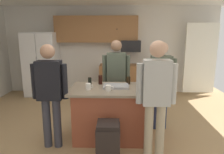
% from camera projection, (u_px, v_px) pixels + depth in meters
% --- Properties ---
extents(floor, '(7.04, 7.04, 0.00)m').
position_uv_depth(floor, '(105.00, 132.00, 4.06)').
color(floor, tan).
rests_on(floor, ground).
extents(back_wall, '(6.40, 0.10, 2.60)m').
position_uv_depth(back_wall, '(110.00, 50.00, 6.52)').
color(back_wall, silver).
rests_on(back_wall, ground).
extents(french_door_window_panel, '(0.90, 0.06, 2.00)m').
position_uv_depth(french_door_window_panel, '(200.00, 59.00, 6.10)').
color(french_door_window_panel, white).
rests_on(french_door_window_panel, ground).
extents(cabinet_run_upper, '(2.40, 0.38, 0.75)m').
position_uv_depth(cabinet_run_upper, '(96.00, 29.00, 6.20)').
color(cabinet_run_upper, '#936038').
extents(cabinet_run_lower, '(1.80, 0.63, 0.90)m').
position_uv_depth(cabinet_run_lower, '(130.00, 80.00, 6.37)').
color(cabinet_run_lower, '#936038').
rests_on(cabinet_run_lower, ground).
extents(refrigerator, '(0.92, 0.76, 1.84)m').
position_uv_depth(refrigerator, '(42.00, 64.00, 6.24)').
color(refrigerator, white).
rests_on(refrigerator, ground).
extents(microwave_over_range, '(0.56, 0.40, 0.32)m').
position_uv_depth(microwave_over_range, '(131.00, 46.00, 6.17)').
color(microwave_over_range, black).
extents(kitchen_island, '(1.42, 0.89, 0.92)m').
position_uv_depth(kitchen_island, '(112.00, 113.00, 3.76)').
color(kitchen_island, '#9E4C33').
rests_on(kitchen_island, ground).
extents(person_guest_left, '(0.57, 0.23, 1.76)m').
position_uv_depth(person_guest_left, '(156.00, 93.00, 3.01)').
color(person_guest_left, tan).
rests_on(person_guest_left, ground).
extents(person_guest_right, '(0.57, 0.22, 1.69)m').
position_uv_depth(person_guest_right, '(161.00, 80.00, 4.02)').
color(person_guest_right, '#232D4C').
rests_on(person_guest_right, ground).
extents(person_guest_by_door, '(0.57, 0.22, 1.70)m').
position_uv_depth(person_guest_by_door, '(116.00, 75.00, 4.42)').
color(person_guest_by_door, '#232D4C').
rests_on(person_guest_by_door, ground).
extents(person_elder_center, '(0.57, 0.22, 1.69)m').
position_uv_depth(person_elder_center, '(50.00, 90.00, 3.35)').
color(person_elder_center, '#383842').
rests_on(person_elder_center, ground).
extents(glass_pilsner, '(0.06, 0.06, 0.14)m').
position_uv_depth(glass_pilsner, '(90.00, 81.00, 3.86)').
color(glass_pilsner, black).
rests_on(glass_pilsner, kitchen_island).
extents(glass_dark_ale, '(0.07, 0.07, 0.14)m').
position_uv_depth(glass_dark_ale, '(142.00, 81.00, 3.88)').
color(glass_dark_ale, black).
rests_on(glass_dark_ale, kitchen_island).
extents(tumbler_amber, '(0.07, 0.07, 0.16)m').
position_uv_depth(tumbler_amber, '(100.00, 80.00, 3.91)').
color(tumbler_amber, black).
rests_on(tumbler_amber, kitchen_island).
extents(glass_stout_tall, '(0.07, 0.07, 0.14)m').
position_uv_depth(glass_stout_tall, '(128.00, 80.00, 3.92)').
color(glass_stout_tall, black).
rests_on(glass_stout_tall, kitchen_island).
extents(glass_short_whisky, '(0.07, 0.07, 0.13)m').
position_uv_depth(glass_short_whisky, '(142.00, 84.00, 3.71)').
color(glass_short_whisky, black).
rests_on(glass_short_whisky, kitchen_island).
extents(mug_ceramic_white, '(0.13, 0.09, 0.11)m').
position_uv_depth(mug_ceramic_white, '(88.00, 87.00, 3.54)').
color(mug_ceramic_white, white).
rests_on(mug_ceramic_white, kitchen_island).
extents(mug_blue_stoneware, '(0.13, 0.09, 0.09)m').
position_uv_depth(mug_blue_stoneware, '(108.00, 88.00, 3.48)').
color(mug_blue_stoneware, white).
rests_on(mug_blue_stoneware, kitchen_island).
extents(serving_tray, '(0.44, 0.30, 0.04)m').
position_uv_depth(serving_tray, '(116.00, 86.00, 3.70)').
color(serving_tray, '#B7B7BC').
rests_on(serving_tray, kitchen_island).
extents(trash_bin, '(0.34, 0.34, 0.61)m').
position_uv_depth(trash_bin, '(108.00, 142.00, 3.09)').
color(trash_bin, black).
rests_on(trash_bin, ground).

